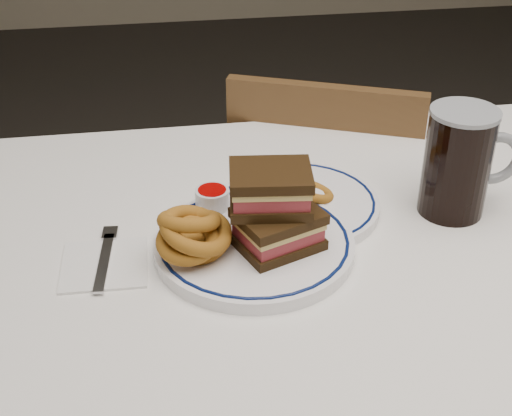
{
  "coord_description": "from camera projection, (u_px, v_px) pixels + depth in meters",
  "views": [
    {
      "loc": [
        -0.33,
        -0.83,
        1.35
      ],
      "look_at": [
        -0.2,
        0.0,
        0.82
      ],
      "focal_mm": 50.0,
      "sensor_mm": 36.0,
      "label": 1
    }
  ],
  "objects": [
    {
      "name": "dining_table",
      "position": [
        384.0,
        294.0,
        1.11
      ],
      "size": [
        1.27,
        0.87,
        0.75
      ],
      "color": "white",
      "rests_on": "floor"
    },
    {
      "name": "main_plate",
      "position": [
        254.0,
        244.0,
        1.02
      ],
      "size": [
        0.29,
        0.29,
        0.02
      ],
      "color": "white",
      "rests_on": "dining_table"
    },
    {
      "name": "napkin_fork",
      "position": [
        105.0,
        263.0,
        1.0
      ],
      "size": [
        0.12,
        0.16,
        0.01
      ],
      "color": "white",
      "rests_on": "dining_table"
    },
    {
      "name": "far_plate",
      "position": [
        299.0,
        204.0,
        1.12
      ],
      "size": [
        0.25,
        0.25,
        0.02
      ],
      "color": "white",
      "rests_on": "dining_table"
    },
    {
      "name": "chair_far",
      "position": [
        325.0,
        224.0,
        1.62
      ],
      "size": [
        0.5,
        0.5,
        0.83
      ],
      "color": "#402714",
      "rests_on": "floor"
    },
    {
      "name": "ketchup_ramekin",
      "position": [
        212.0,
        197.0,
        1.08
      ],
      "size": [
        0.05,
        0.05,
        0.03
      ],
      "color": "white",
      "rests_on": "main_plate"
    },
    {
      "name": "onion_rings_main",
      "position": [
        193.0,
        232.0,
        0.98
      ],
      "size": [
        0.11,
        0.14,
        0.1
      ],
      "color": "#6D350E",
      "rests_on": "main_plate"
    },
    {
      "name": "reuben_sandwich",
      "position": [
        274.0,
        209.0,
        0.98
      ],
      "size": [
        0.14,
        0.13,
        0.11
      ],
      "color": "black",
      "rests_on": "main_plate"
    },
    {
      "name": "onion_rings_far",
      "position": [
        301.0,
        193.0,
        1.11
      ],
      "size": [
        0.12,
        0.1,
        0.05
      ],
      "color": "#6D350E",
      "rests_on": "far_plate"
    },
    {
      "name": "beer_mug",
      "position": [
        460.0,
        161.0,
        1.07
      ],
      "size": [
        0.15,
        0.1,
        0.17
      ],
      "color": "black",
      "rests_on": "dining_table"
    }
  ]
}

